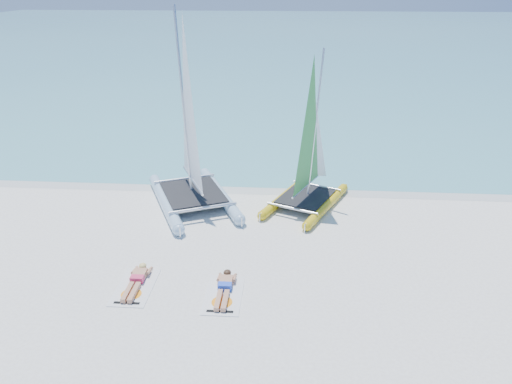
# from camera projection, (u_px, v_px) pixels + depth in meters

# --- Properties ---
(ground) EXTENTS (140.00, 140.00, 0.00)m
(ground) POSITION_uv_depth(u_px,v_px,m) (242.00, 257.00, 15.39)
(ground) COLOR white
(ground) RESTS_ON ground
(sea) EXTENTS (140.00, 115.00, 0.01)m
(sea) POSITION_uv_depth(u_px,v_px,m) (284.00, 36.00, 73.06)
(sea) COLOR #7ACBCC
(sea) RESTS_ON ground
(wet_sand_strip) EXTENTS (140.00, 1.40, 0.01)m
(wet_sand_strip) POSITION_uv_depth(u_px,v_px,m) (256.00, 188.00, 20.42)
(wet_sand_strip) COLOR beige
(wet_sand_strip) RESTS_ON ground
(catamaran_blue) EXTENTS (4.53, 5.93, 7.30)m
(catamaran_blue) POSITION_uv_depth(u_px,v_px,m) (190.00, 148.00, 18.27)
(catamaran_blue) COLOR silver
(catamaran_blue) RESTS_ON ground
(catamaran_yellow) EXTENTS (3.61, 4.74, 5.84)m
(catamaran_yellow) POSITION_uv_depth(u_px,v_px,m) (312.00, 156.00, 18.49)
(catamaran_yellow) COLOR gold
(catamaran_yellow) RESTS_ON ground
(towel_a) EXTENTS (1.00, 1.85, 0.02)m
(towel_a) POSITION_uv_depth(u_px,v_px,m) (135.00, 287.00, 13.86)
(towel_a) COLOR silver
(towel_a) RESTS_ON ground
(sunbather_a) EXTENTS (0.37, 1.73, 0.26)m
(sunbather_a) POSITION_uv_depth(u_px,v_px,m) (137.00, 280.00, 13.99)
(sunbather_a) COLOR tan
(sunbather_a) RESTS_ON towel_a
(towel_b) EXTENTS (1.00, 1.85, 0.02)m
(towel_b) POSITION_uv_depth(u_px,v_px,m) (224.00, 295.00, 13.52)
(towel_b) COLOR silver
(towel_b) RESTS_ON ground
(sunbather_b) EXTENTS (0.37, 1.73, 0.26)m
(sunbather_b) POSITION_uv_depth(u_px,v_px,m) (225.00, 287.00, 13.66)
(sunbather_b) COLOR tan
(sunbather_b) RESTS_ON towel_b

